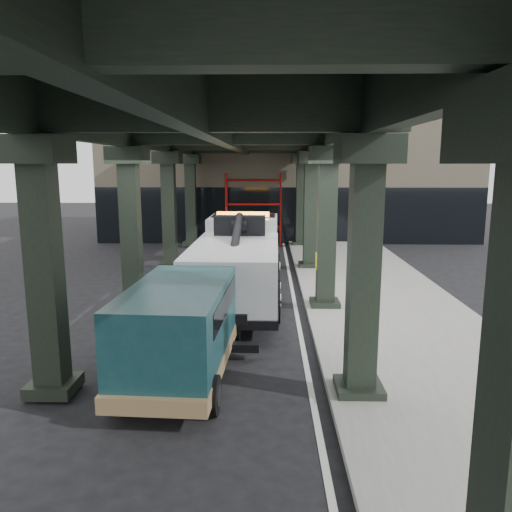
# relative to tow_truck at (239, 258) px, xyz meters

# --- Properties ---
(ground) EXTENTS (90.00, 90.00, 0.00)m
(ground) POSITION_rel_tow_truck_xyz_m (0.13, -3.05, -1.43)
(ground) COLOR black
(ground) RESTS_ON ground
(sidewalk) EXTENTS (5.00, 40.00, 0.15)m
(sidewalk) POSITION_rel_tow_truck_xyz_m (4.63, -1.05, -1.35)
(sidewalk) COLOR gray
(sidewalk) RESTS_ON ground
(lane_stripe) EXTENTS (0.12, 38.00, 0.01)m
(lane_stripe) POSITION_rel_tow_truck_xyz_m (1.83, -1.05, -1.42)
(lane_stripe) COLOR silver
(lane_stripe) RESTS_ON ground
(viaduct) EXTENTS (7.40, 32.00, 6.40)m
(viaduct) POSITION_rel_tow_truck_xyz_m (-0.27, -1.05, 4.04)
(viaduct) COLOR black
(viaduct) RESTS_ON ground
(building) EXTENTS (22.00, 10.00, 8.00)m
(building) POSITION_rel_tow_truck_xyz_m (2.13, 16.95, 2.57)
(building) COLOR #C6B793
(building) RESTS_ON ground
(scaffolding) EXTENTS (3.08, 0.88, 4.00)m
(scaffolding) POSITION_rel_tow_truck_xyz_m (0.13, 11.60, 0.68)
(scaffolding) COLOR #AB120D
(scaffolding) RESTS_ON ground
(tow_truck) EXTENTS (2.83, 8.98, 2.92)m
(tow_truck) POSITION_rel_tow_truck_xyz_m (0.00, 0.00, 0.00)
(tow_truck) COLOR black
(tow_truck) RESTS_ON ground
(towed_van) EXTENTS (2.28, 5.20, 2.07)m
(towed_van) POSITION_rel_tow_truck_xyz_m (-0.86, -6.11, -0.31)
(towed_van) COLOR #10353A
(towed_van) RESTS_ON ground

